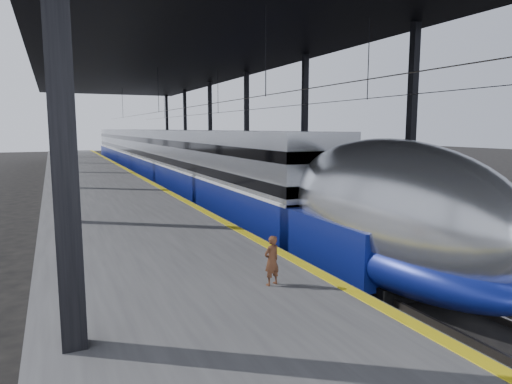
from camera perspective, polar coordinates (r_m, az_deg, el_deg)
ground at (r=13.90m, az=2.50°, el=-9.55°), size 160.00×160.00×0.00m
platform at (r=32.15m, az=-19.52°, el=0.92°), size 6.00×80.00×1.00m
yellow_strip at (r=32.43m, az=-14.63°, el=2.07°), size 0.30×80.00×0.01m
rails at (r=33.77m, az=-5.84°, el=0.93°), size 6.52×80.00×0.16m
canopy at (r=33.17m, az=-10.52°, el=16.38°), size 18.00×75.00×9.47m
tgv_train at (r=37.79m, az=-11.89°, el=4.32°), size 2.84×65.20×4.07m
second_train at (r=49.21m, az=-8.80°, el=5.28°), size 2.83×56.05×3.89m
child at (r=9.38m, az=1.98°, el=-8.55°), size 0.43×0.35×1.03m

